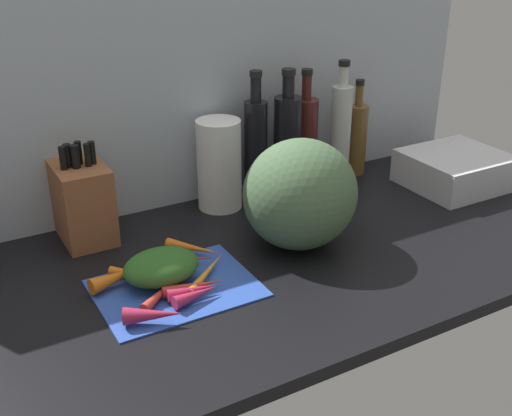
{
  "coord_description": "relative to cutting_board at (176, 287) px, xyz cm",
  "views": [
    {
      "loc": [
        -68.99,
        -111.87,
        72.97
      ],
      "look_at": [
        -5.18,
        0.65,
        12.41
      ],
      "focal_mm": 44.67,
      "sensor_mm": 36.0,
      "label": 1
    }
  ],
  "objects": [
    {
      "name": "carrot_0",
      "position": [
        7.45,
        0.21,
        1.41
      ],
      "size": [
        14.67,
        13.02,
        2.02
      ],
      "primitive_type": "cone",
      "rotation": [
        0.0,
        1.57,
        0.71
      ],
      "color": "orange",
      "rests_on": "cutting_board"
    },
    {
      "name": "paper_towel_roll",
      "position": [
        27.42,
        32.73,
        11.72
      ],
      "size": [
        11.75,
        11.75,
        24.25
      ],
      "primitive_type": "cylinder",
      "color": "white",
      "rests_on": "ground_plane"
    },
    {
      "name": "carrot_5",
      "position": [
        1.39,
        -7.28,
        1.81
      ],
      "size": [
        10.59,
        4.36,
        2.82
      ],
      "primitive_type": "cone",
      "rotation": [
        0.0,
        1.57,
        0.15
      ],
      "color": "#B2264C",
      "rests_on": "cutting_board"
    },
    {
      "name": "dish_rack",
      "position": [
        93.04,
        12.28,
        4.46
      ],
      "size": [
        27.08,
        24.81,
        9.71
      ],
      "primitive_type": "cube",
      "color": "silver",
      "rests_on": "ground_plane"
    },
    {
      "name": "carrot_4",
      "position": [
        1.47,
        -5.36,
        1.74
      ],
      "size": [
        10.87,
        3.61,
        2.67
      ],
      "primitive_type": "cone",
      "rotation": [
        0.0,
        1.57,
        -0.09
      ],
      "color": "#B2264C",
      "rests_on": "cutting_board"
    },
    {
      "name": "bottle_0",
      "position": [
        38.32,
        33.12,
        14.45
      ],
      "size": [
        6.31,
        6.31,
        35.72
      ],
      "color": "black",
      "rests_on": "ground_plane"
    },
    {
      "name": "wall_back",
      "position": [
        26.98,
        41.73,
        29.6
      ],
      "size": [
        170.0,
        3.0,
        60.0
      ],
      "primitive_type": "cube",
      "color": "#ADB7C1",
      "rests_on": "ground_plane"
    },
    {
      "name": "carrot_7",
      "position": [
        9.15,
        11.18,
        1.7
      ],
      "size": [
        10.46,
        12.04,
        2.6
      ],
      "primitive_type": "cone",
      "rotation": [
        0.0,
        1.57,
        -0.89
      ],
      "color": "orange",
      "rests_on": "cutting_board"
    },
    {
      "name": "carrot_6",
      "position": [
        -8.87,
        -10.25,
        2.18
      ],
      "size": [
        11.96,
        7.94,
        3.56
      ],
      "primitive_type": "cone",
      "rotation": [
        0.0,
        1.57,
        -0.42
      ],
      "color": "#B2264C",
      "rests_on": "cutting_board"
    },
    {
      "name": "carrot_greens_pile",
      "position": [
        -1.75,
        3.65,
        3.89
      ],
      "size": [
        16.49,
        12.69,
        6.98
      ],
      "primitive_type": "ellipsoid",
      "color": "#2D6023",
      "rests_on": "cutting_board"
    },
    {
      "name": "winter_squash",
      "position": [
        33.69,
        4.02,
        12.73
      ],
      "size": [
        27.36,
        25.5,
        26.26
      ],
      "primitive_type": "ellipsoid",
      "color": "#4C6B47",
      "rests_on": "ground_plane"
    },
    {
      "name": "cutting_board",
      "position": [
        0.0,
        0.0,
        0.0
      ],
      "size": [
        33.35,
        25.31,
        0.8
      ],
      "primitive_type": "cube",
      "color": "#2D51B7",
      "rests_on": "ground_plane"
    },
    {
      "name": "bottle_3",
      "position": [
        64.93,
        30.92,
        15.0
      ],
      "size": [
        5.92,
        5.92,
        36.02
      ],
      "color": "silver",
      "rests_on": "ground_plane"
    },
    {
      "name": "ground_plane",
      "position": [
        26.98,
        3.23,
        -1.9
      ],
      "size": [
        170.0,
        80.0,
        3.0
      ],
      "primitive_type": "cube",
      "color": "black"
    },
    {
      "name": "bottle_4",
      "position": [
        73.74,
        34.5,
        10.83
      ],
      "size": [
        6.32,
        6.32,
        28.82
      ],
      "color": "brown",
      "rests_on": "ground_plane"
    },
    {
      "name": "carrot_2",
      "position": [
        -4.13,
        -2.51,
        1.5
      ],
      "size": [
        11.99,
        9.89,
        2.21
      ],
      "primitive_type": "cone",
      "rotation": [
        0.0,
        1.57,
        0.65
      ],
      "color": "red",
      "rests_on": "cutting_board"
    },
    {
      "name": "carrot_3",
      "position": [
        4.85,
        7.47,
        1.56
      ],
      "size": [
        14.75,
        6.98,
        2.33
      ],
      "primitive_type": "cone",
      "rotation": [
        0.0,
        1.57,
        -0.33
      ],
      "color": "red",
      "rests_on": "cutting_board"
    },
    {
      "name": "carrot_9",
      "position": [
        2.42,
        -3.9,
        1.66
      ],
      "size": [
        13.45,
        4.49,
        2.53
      ],
      "primitive_type": "cone",
      "rotation": [
        0.0,
        1.57,
        -0.15
      ],
      "color": "red",
      "rests_on": "cutting_board"
    },
    {
      "name": "carrot_1",
      "position": [
        -6.77,
        7.47,
        1.54
      ],
      "size": [
        9.38,
        8.44,
        2.28
      ],
      "primitive_type": "cone",
      "rotation": [
        0.0,
        1.57,
        -0.7
      ],
      "color": "orange",
      "rests_on": "cutting_board"
    },
    {
      "name": "carrot_8",
      "position": [
        -10.02,
        6.71,
        2.16
      ],
      "size": [
        13.65,
        6.03,
        3.52
      ],
      "primitive_type": "cone",
      "rotation": [
        0.0,
        1.57,
        0.2
      ],
      "color": "orange",
      "rests_on": "cutting_board"
    },
    {
      "name": "knife_block",
      "position": [
        -9.8,
        32.51,
        9.44
      ],
      "size": [
        11.65,
        17.16,
        24.56
      ],
      "color": "brown",
      "rests_on": "ground_plane"
    },
    {
      "name": "bottle_2",
      "position": [
        54.97,
        34.18,
        13.21
      ],
      "size": [
        7.18,
        7.18,
        34.06
      ],
      "color": "#471919",
      "rests_on": "ground_plane"
    },
    {
      "name": "bottle_1",
      "position": [
        47.09,
        31.13,
        14.5
      ],
      "size": [
        7.59,
        7.59,
        35.57
      ],
      "color": "black",
      "rests_on": "ground_plane"
    }
  ]
}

